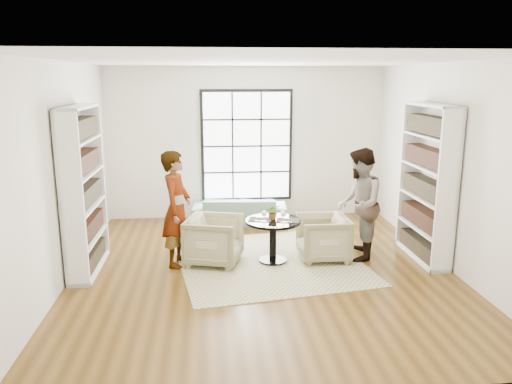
{
  "coord_description": "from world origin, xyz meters",
  "views": [
    {
      "loc": [
        -0.77,
        -6.88,
        2.78
      ],
      "look_at": [
        -0.06,
        0.4,
        1.1
      ],
      "focal_mm": 35.0,
      "sensor_mm": 36.0,
      "label": 1
    }
  ],
  "objects": [
    {
      "name": "placemat_left",
      "position": [
        -0.0,
        0.36,
        0.67
      ],
      "size": [
        0.39,
        0.33,
        0.01
      ],
      "primitive_type": "cube",
      "rotation": [
        0.0,
        0.0,
        -0.21
      ],
      "color": "#262421",
      "rests_on": "pedestal_table"
    },
    {
      "name": "wine_glass_right",
      "position": [
        0.32,
        0.18,
        0.8
      ],
      "size": [
        0.08,
        0.08,
        0.18
      ],
      "color": "silver",
      "rests_on": "pedestal_table"
    },
    {
      "name": "flower_centerpiece",
      "position": [
        0.2,
        0.37,
        0.79
      ],
      "size": [
        0.23,
        0.2,
        0.23
      ],
      "primitive_type": "imported",
      "rotation": [
        0.0,
        0.0,
        -0.09
      ],
      "color": "gray",
      "rests_on": "pedestal_table"
    },
    {
      "name": "armchair_right",
      "position": [
        0.98,
        0.37,
        0.35
      ],
      "size": [
        0.77,
        0.75,
        0.7
      ],
      "primitive_type": "imported",
      "rotation": [
        0.0,
        0.0,
        -1.58
      ],
      "color": "#C7BE8E",
      "rests_on": "ground"
    },
    {
      "name": "cutlery_right",
      "position": [
        0.41,
        0.27,
        0.68
      ],
      "size": [
        0.18,
        0.24,
        0.01
      ],
      "primitive_type": null,
      "rotation": [
        0.0,
        0.0,
        -0.21
      ],
      "color": "silver",
      "rests_on": "placemat_right"
    },
    {
      "name": "person_left",
      "position": [
        -1.25,
        0.37,
        0.87
      ],
      "size": [
        0.55,
        0.71,
        1.74
      ],
      "primitive_type": "imported",
      "rotation": [
        0.0,
        0.0,
        1.34
      ],
      "color": "gray",
      "rests_on": "ground"
    },
    {
      "name": "armchair_left",
      "position": [
        -0.7,
        0.37,
        0.37
      ],
      "size": [
        0.98,
        0.97,
        0.73
      ],
      "primitive_type": "imported",
      "rotation": [
        0.0,
        0.0,
        1.3
      ],
      "color": "tan",
      "rests_on": "ground"
    },
    {
      "name": "placemat_right",
      "position": [
        0.41,
        0.27,
        0.67
      ],
      "size": [
        0.39,
        0.33,
        0.01
      ],
      "primitive_type": "cube",
      "rotation": [
        0.0,
        0.0,
        -0.21
      ],
      "color": "#262421",
      "rests_on": "pedestal_table"
    },
    {
      "name": "ground",
      "position": [
        0.0,
        0.0,
        0.0
      ],
      "size": [
        6.0,
        6.0,
        0.0
      ],
      "primitive_type": "plane",
      "color": "brown"
    },
    {
      "name": "room_shell",
      "position": [
        0.0,
        0.54,
        1.26
      ],
      "size": [
        6.0,
        6.01,
        6.0
      ],
      "color": "silver",
      "rests_on": "ground"
    },
    {
      "name": "sofa",
      "position": [
        -0.18,
        2.45,
        0.26
      ],
      "size": [
        1.84,
        0.84,
        0.52
      ],
      "primitive_type": "imported",
      "rotation": [
        0.0,
        0.0,
        3.06
      ],
      "color": "slate",
      "rests_on": "ground"
    },
    {
      "name": "cutlery_left",
      "position": [
        -0.0,
        0.36,
        0.68
      ],
      "size": [
        0.18,
        0.24,
        0.01
      ],
      "primitive_type": null,
      "rotation": [
        0.0,
        0.0,
        -0.21
      ],
      "color": "silver",
      "rests_on": "placemat_left"
    },
    {
      "name": "person_right",
      "position": [
        1.53,
        0.37,
        0.87
      ],
      "size": [
        0.88,
        1.0,
        1.74
      ],
      "primitive_type": "imported",
      "rotation": [
        0.0,
        0.0,
        -1.87
      ],
      "color": "gray",
      "rests_on": "ground"
    },
    {
      "name": "pedestal_table",
      "position": [
        0.19,
        0.33,
        0.49
      ],
      "size": [
        0.84,
        0.84,
        0.67
      ],
      "rotation": [
        0.0,
        0.0,
        -0.21
      ],
      "color": "black",
      "rests_on": "ground"
    },
    {
      "name": "rug",
      "position": [
        0.14,
        0.33,
        0.01
      ],
      "size": [
        3.11,
        3.11,
        0.01
      ],
      "primitive_type": "cube",
      "rotation": [
        0.0,
        0.0,
        0.16
      ],
      "color": "#BCB48D",
      "rests_on": "ground"
    },
    {
      "name": "wine_glass_left",
      "position": [
        0.04,
        0.24,
        0.79
      ],
      "size": [
        0.08,
        0.08,
        0.17
      ],
      "color": "silver",
      "rests_on": "pedestal_table"
    }
  ]
}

